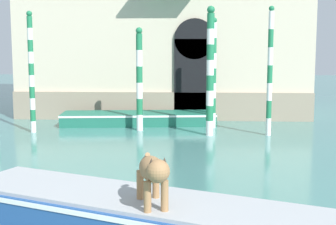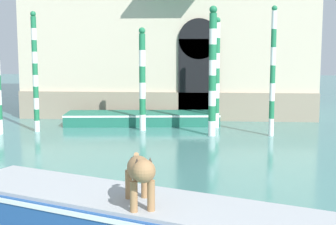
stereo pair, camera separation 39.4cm
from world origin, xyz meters
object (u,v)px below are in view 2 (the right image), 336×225
Objects in this scene: dog_on_deck at (140,171)px; boat_foreground at (161,219)px; boat_moored_near_palazzo at (142,118)px; mooring_pole_4 at (35,72)px; mooring_pole_1 at (217,73)px; mooring_pole_5 at (273,71)px; mooring_pole_3 at (142,79)px; mooring_pole_0 at (213,71)px.

boat_foreground is at bearing 114.54° from dog_on_deck.
mooring_pole_4 is at bearing -155.79° from boat_moored_near_palazzo.
mooring_pole_1 is 0.94× the size of mooring_pole_5.
boat_moored_near_palazzo is at bearing 168.77° from mooring_pole_1.
mooring_pole_3 is at bearing 171.77° from dog_on_deck.
mooring_pole_3 reaches higher than dog_on_deck.
boat_moored_near_palazzo is 1.40× the size of mooring_pole_5.
boat_moored_near_palazzo is at bearing 171.83° from dog_on_deck.
mooring_pole_1 is at bearing 84.13° from mooring_pole_0.
mooring_pole_5 reaches higher than mooring_pole_4.
mooring_pole_3 is 0.87× the size of mooring_pole_4.
dog_on_deck is at bearing -96.75° from mooring_pole_0.
mooring_pole_0 is 1.00× the size of mooring_pole_5.
boat_foreground is at bearing -107.15° from mooring_pole_5.
boat_moored_near_palazzo is 1.65× the size of mooring_pole_3.
mooring_pole_5 is (3.29, 9.96, 1.14)m from dog_on_deck.
boat_moored_near_palazzo is 1.49× the size of mooring_pole_1.
mooring_pole_1 reaches higher than boat_moored_near_palazzo.
boat_foreground is 1.80× the size of mooring_pole_4.
mooring_pole_0 is at bearing 157.13° from dog_on_deck.
dog_on_deck is at bearing -96.61° from mooring_pole_1.
mooring_pole_5 is at bearing 145.61° from dog_on_deck.
mooring_pole_1 is at bearing -17.44° from boat_moored_near_palazzo.
boat_moored_near_palazzo is 5.89m from mooring_pole_5.
dog_on_deck reaches higher than boat_foreground.
mooring_pole_5 reaches higher than dog_on_deck.
mooring_pole_1 reaches higher than dog_on_deck.
boat_foreground is at bearing -80.39° from mooring_pole_3.
boat_moored_near_palazzo is (-2.01, 12.04, -0.07)m from boat_foreground.
mooring_pole_3 is (-1.78, 10.52, 1.65)m from boat_foreground.
boat_foreground is 1.25× the size of boat_moored_near_palazzo.
mooring_pole_0 is at bearing -46.84° from boat_moored_near_palazzo.
mooring_pole_1 is 0.97× the size of mooring_pole_4.
boat_foreground is at bearing -59.83° from mooring_pole_4.
mooring_pole_0 reaches higher than mooring_pole_3.
mooring_pole_1 is 2.99m from mooring_pole_3.
mooring_pole_0 is 1.88m from mooring_pole_1.
mooring_pole_0 is 6.61m from mooring_pole_4.
boat_foreground is 12.20m from boat_moored_near_palazzo.
mooring_pole_5 reaches higher than boat_moored_near_palazzo.
boat_foreground is 1.75× the size of mooring_pole_5.
dog_on_deck is 0.32× the size of mooring_pole_3.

